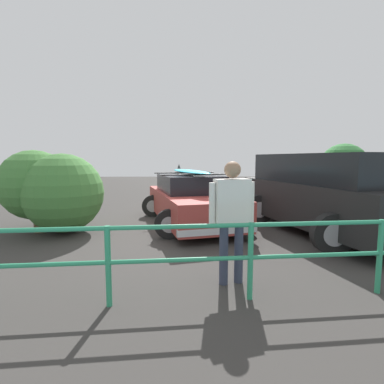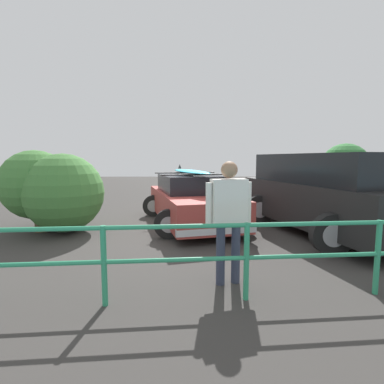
{
  "view_description": "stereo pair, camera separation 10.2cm",
  "coord_description": "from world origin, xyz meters",
  "px_view_note": "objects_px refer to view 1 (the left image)",
  "views": [
    {
      "loc": [
        -0.26,
        7.66,
        1.79
      ],
      "look_at": [
        -0.51,
        0.18,
        0.95
      ],
      "focal_mm": 28.0,
      "sensor_mm": 36.0,
      "label": 1
    },
    {
      "loc": [
        -0.37,
        7.67,
        1.79
      ],
      "look_at": [
        -0.51,
        0.18,
        0.95
      ],
      "focal_mm": 28.0,
      "sensor_mm": 36.0,
      "label": 2
    }
  ],
  "objects_px": {
    "suv_car": "(323,193)",
    "bush_near_right": "(338,175)",
    "sedan_car": "(191,200)",
    "person_bystander": "(232,211)",
    "bush_near_left": "(47,187)"
  },
  "relations": [
    {
      "from": "suv_car",
      "to": "bush_near_right",
      "type": "xyz_separation_m",
      "value": [
        -1.04,
        -1.32,
        0.33
      ]
    },
    {
      "from": "sedan_car",
      "to": "person_bystander",
      "type": "relative_size",
      "value": 2.63
    },
    {
      "from": "sedan_car",
      "to": "bush_near_right",
      "type": "bearing_deg",
      "value": -177.42
    },
    {
      "from": "sedan_car",
      "to": "person_bystander",
      "type": "xyz_separation_m",
      "value": [
        -0.46,
        3.99,
        0.4
      ]
    },
    {
      "from": "bush_near_right",
      "to": "bush_near_left",
      "type": "bearing_deg",
      "value": 6.83
    },
    {
      "from": "sedan_car",
      "to": "bush_near_right",
      "type": "relative_size",
      "value": 2.11
    },
    {
      "from": "sedan_car",
      "to": "suv_car",
      "type": "xyz_separation_m",
      "value": [
        -3.11,
        1.14,
        0.33
      ]
    },
    {
      "from": "suv_car",
      "to": "bush_near_left",
      "type": "relative_size",
      "value": 2.02
    },
    {
      "from": "suv_car",
      "to": "bush_near_right",
      "type": "relative_size",
      "value": 2.3
    },
    {
      "from": "sedan_car",
      "to": "person_bystander",
      "type": "height_order",
      "value": "person_bystander"
    },
    {
      "from": "suv_car",
      "to": "bush_near_right",
      "type": "distance_m",
      "value": 1.72
    },
    {
      "from": "sedan_car",
      "to": "suv_car",
      "type": "relative_size",
      "value": 0.91
    },
    {
      "from": "person_bystander",
      "to": "bush_near_left",
      "type": "bearing_deg",
      "value": -38.97
    },
    {
      "from": "person_bystander",
      "to": "bush_near_right",
      "type": "relative_size",
      "value": 0.8
    },
    {
      "from": "person_bystander",
      "to": "bush_near_right",
      "type": "bearing_deg",
      "value": -131.49
    }
  ]
}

